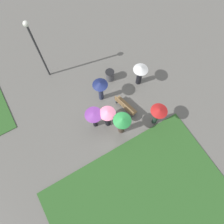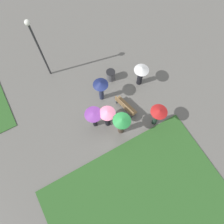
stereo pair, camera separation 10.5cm
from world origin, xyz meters
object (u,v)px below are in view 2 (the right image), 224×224
object	(u,v)px
crowd_person_white	(141,73)
trash_bin	(111,75)
park_bench	(125,106)
crowd_person_red	(158,114)
crowd_person_pink	(107,115)
crowd_person_green	(122,123)
crowd_person_purple	(94,116)
lamp_post	(37,44)
crowd_person_navy	(101,87)

from	to	relation	value
crowd_person_white	trash_bin	bearing A→B (deg)	-128.66
park_bench	crowd_person_red	distance (m)	2.24
crowd_person_pink	crowd_person_green	size ratio (longest dim) A/B	0.96
crowd_person_green	crowd_person_red	xyz separation A→B (m)	(-0.55, -2.12, -0.00)
crowd_person_purple	crowd_person_white	world-z (taller)	crowd_person_purple
lamp_post	crowd_person_pink	xyz separation A→B (m)	(-5.26, -1.71, -1.73)
crowd_person_white	park_bench	bearing A→B (deg)	-55.65
crowd_person_navy	crowd_person_pink	bearing A→B (deg)	8.48
crowd_person_pink	crowd_person_white	distance (m)	3.67
crowd_person_navy	crowd_person_green	size ratio (longest dim) A/B	1.00
park_bench	crowd_person_purple	distance (m)	2.36
crowd_person_red	crowd_person_green	bearing A→B (deg)	-5.23
park_bench	crowd_person_red	bearing A→B (deg)	-160.51
crowd_person_green	crowd_person_white	xyz separation A→B (m)	(2.41, -2.84, -0.15)
lamp_post	crowd_person_navy	bearing A→B (deg)	-147.07
crowd_person_white	crowd_person_purple	bearing A→B (deg)	-72.56
crowd_person_red	park_bench	bearing A→B (deg)	-46.77
crowd_person_purple	crowd_person_red	world-z (taller)	crowd_person_red
trash_bin	lamp_post	bearing A→B (deg)	54.99
crowd_person_green	crowd_person_white	size ratio (longest dim) A/B	1.11
park_bench	crowd_person_purple	world-z (taller)	crowd_person_purple
crowd_person_pink	crowd_person_red	world-z (taller)	crowd_person_pink
lamp_post	crowd_person_green	bearing A→B (deg)	-160.26
park_bench	crowd_person_purple	size ratio (longest dim) A/B	0.91
crowd_person_purple	crowd_person_navy	distance (m)	1.93
crowd_person_navy	crowd_person_green	world-z (taller)	crowd_person_green
crowd_person_pink	crowd_person_green	world-z (taller)	crowd_person_green
crowd_person_purple	crowd_person_white	xyz separation A→B (m)	(1.25, -4.04, -0.15)
trash_bin	crowd_person_white	distance (m)	2.14
crowd_person_navy	crowd_person_white	size ratio (longest dim) A/B	1.11
trash_bin	park_bench	bearing A→B (deg)	172.58
lamp_post	crowd_person_green	xyz separation A→B (m)	(-6.09, -2.18, -1.66)
trash_bin	crowd_person_pink	distance (m)	3.45
lamp_post	crowd_person_green	size ratio (longest dim) A/B	2.43
park_bench	crowd_person_purple	bearing A→B (deg)	75.32
lamp_post	crowd_person_white	bearing A→B (deg)	-126.25
crowd_person_purple	crowd_person_red	xyz separation A→B (m)	(-1.71, -3.31, -0.00)
crowd_person_navy	crowd_person_green	distance (m)	2.63
crowd_person_navy	crowd_person_purple	bearing A→B (deg)	-15.61
park_bench	crowd_person_red	world-z (taller)	crowd_person_red
crowd_person_green	crowd_person_red	bearing A→B (deg)	-129.63
crowd_person_pink	crowd_person_red	xyz separation A→B (m)	(-1.38, -2.59, 0.06)
crowd_person_white	crowd_person_green	bearing A→B (deg)	-49.45
park_bench	crowd_person_white	world-z (taller)	crowd_person_white
crowd_person_red	trash_bin	bearing A→B (deg)	-69.65
crowd_person_purple	crowd_person_pink	distance (m)	0.80
crowd_person_navy	crowd_person_red	world-z (taller)	crowd_person_navy
crowd_person_purple	crowd_person_green	world-z (taller)	crowd_person_green
crowd_person_pink	crowd_person_white	world-z (taller)	crowd_person_pink
trash_bin	crowd_person_purple	xyz separation A→B (m)	(-2.49, 2.50, 0.97)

